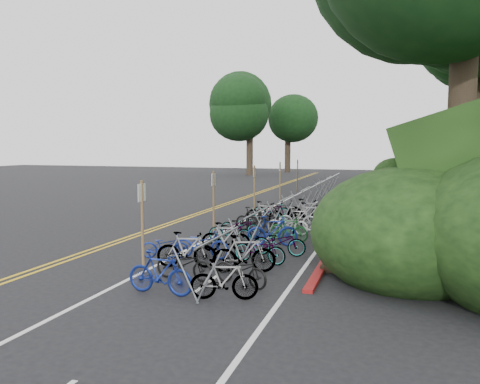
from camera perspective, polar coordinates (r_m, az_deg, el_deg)
The scene contains 10 objects.
ground at distance 15.24m, azimuth -12.23°, elevation -7.81°, with size 120.00×120.00×0.00m, color black.
road_markings at distance 24.16m, azimuth 1.22°, elevation -2.74°, with size 7.47×80.00×0.01m.
red_curb at distance 25.10m, azimuth 13.66°, elevation -2.48°, with size 0.25×28.00×0.10m, color maroon.
tree_cluster at distance 35.88m, azimuth 22.24°, elevation 18.51°, with size 32.72×54.27×18.88m.
bike_rack_front at distance 11.71m, azimuth -2.60°, elevation -7.14°, with size 1.19×2.95×1.28m.
bike_racks_rest at distance 26.32m, azimuth 8.00°, elevation -0.24°, with size 1.14×23.00×1.17m.
signpost_near at distance 13.54m, azimuth -11.83°, elevation -3.20°, with size 0.08×0.40×2.55m.
signposts_rest at distance 27.75m, azimuth 3.49°, elevation 1.29°, with size 0.08×18.40×2.50m.
bike_front at distance 14.96m, azimuth -9.15°, elevation -6.46°, with size 1.49×0.52×0.78m, color navy.
bike_valet at distance 16.97m, azimuth 2.16°, elevation -4.66°, with size 3.08×14.58×1.08m.
Camera 1 is at (7.51, -12.80, 3.49)m, focal length 35.00 mm.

